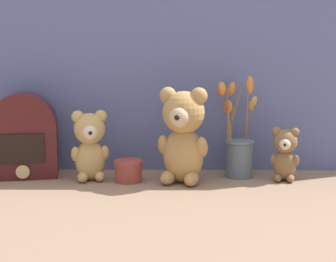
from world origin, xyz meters
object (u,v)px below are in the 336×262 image
Objects in this scene: teddy_bear_medium at (90,144)px; teddy_bear_small at (285,153)px; flower_vase at (238,148)px; vintage_radio at (24,137)px; decorative_tin_tall at (129,170)px; teddy_bear_large at (183,133)px.

teddy_bear_small is (0.60, 0.00, -0.03)m from teddy_bear_medium.
flower_vase is 1.20× the size of vintage_radio.
teddy_bear_small is at bearing 1.63° from decorative_tin_tall.
teddy_bear_large reaches higher than teddy_bear_small.
teddy_bear_large is 1.33× the size of teddy_bear_medium.
teddy_bear_medium is 0.60m from teddy_bear_small.
vintage_radio is at bearing 176.66° from teddy_bear_small.
flower_vase is at bearing 159.09° from teddy_bear_small.
teddy_bear_medium reaches higher than teddy_bear_small.
teddy_bear_large is 1.09× the size of vintage_radio.
flower_vase is at bearing 25.00° from teddy_bear_large.
teddy_bear_medium is at bearing -173.34° from flower_vase.
flower_vase reaches higher than teddy_bear_large.
teddy_bear_large is 3.31× the size of decorative_tin_tall.
vintage_radio is 3.05× the size of decorative_tin_tall.
teddy_bear_small is 0.62× the size of vintage_radio.
teddy_bear_small is 0.82m from vintage_radio.
teddy_bear_large is 0.90× the size of flower_vase.
teddy_bear_small reaches higher than decorative_tin_tall.
teddy_bear_medium is 0.14m from decorative_tin_tall.
teddy_bear_medium is at bearing -179.82° from teddy_bear_small.
teddy_bear_large reaches higher than vintage_radio.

